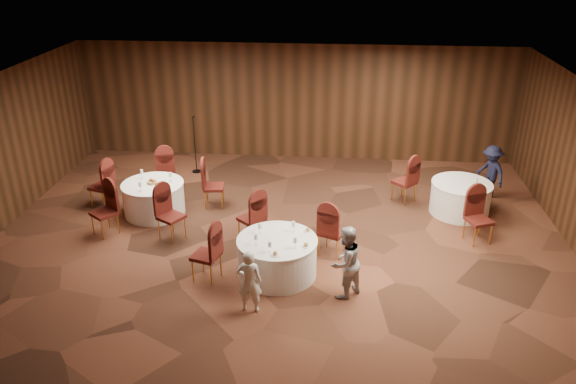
# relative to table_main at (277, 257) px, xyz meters

# --- Properties ---
(ground) EXTENTS (12.00, 12.00, 0.00)m
(ground) POSITION_rel_table_main_xyz_m (-0.11, 1.12, -0.38)
(ground) COLOR black
(ground) RESTS_ON ground
(room_shell) EXTENTS (12.00, 12.00, 12.00)m
(room_shell) POSITION_rel_table_main_xyz_m (-0.11, 1.12, 1.59)
(room_shell) COLOR silver
(room_shell) RESTS_ON ground
(table_main) EXTENTS (1.50, 1.50, 0.74)m
(table_main) POSITION_rel_table_main_xyz_m (0.00, 0.00, 0.00)
(table_main) COLOR white
(table_main) RESTS_ON ground
(table_left) EXTENTS (1.39, 1.39, 0.74)m
(table_left) POSITION_rel_table_main_xyz_m (-3.06, 2.27, 0.00)
(table_left) COLOR white
(table_left) RESTS_ON ground
(table_right) EXTENTS (1.35, 1.35, 0.74)m
(table_right) POSITION_rel_table_main_xyz_m (3.89, 2.92, -0.00)
(table_right) COLOR white
(table_right) RESTS_ON ground
(chairs_main) EXTENTS (2.95, 2.20, 1.00)m
(chairs_main) POSITION_rel_table_main_xyz_m (-0.31, 0.61, 0.12)
(chairs_main) COLOR #3F0F0C
(chairs_main) RESTS_ON ground
(chairs_left) EXTENTS (3.21, 3.13, 1.00)m
(chairs_left) POSITION_rel_table_main_xyz_m (-3.09, 2.27, 0.12)
(chairs_left) COLOR #3F0F0C
(chairs_left) RESTS_ON ground
(chairs_right) EXTENTS (2.04, 2.55, 1.00)m
(chairs_right) POSITION_rel_table_main_xyz_m (3.34, 2.51, 0.12)
(chairs_right) COLOR #3F0F0C
(chairs_right) RESTS_ON ground
(tabletop_main) EXTENTS (1.01, 1.06, 0.22)m
(tabletop_main) POSITION_rel_table_main_xyz_m (0.15, -0.10, 0.47)
(tabletop_main) COLOR silver
(tabletop_main) RESTS_ON table_main
(tabletop_left) EXTENTS (0.77, 0.76, 0.22)m
(tabletop_left) POSITION_rel_table_main_xyz_m (-3.07, 2.27, 0.45)
(tabletop_left) COLOR silver
(tabletop_left) RESTS_ON table_left
(tabletop_right) EXTENTS (0.08, 0.08, 0.22)m
(tabletop_right) POSITION_rel_table_main_xyz_m (4.13, 2.71, 0.52)
(tabletop_right) COLOR silver
(tabletop_right) RESTS_ON table_right
(mic_stand) EXTENTS (0.24, 0.24, 1.54)m
(mic_stand) POSITION_rel_table_main_xyz_m (-2.69, 4.76, 0.07)
(mic_stand) COLOR black
(mic_stand) RESTS_ON ground
(woman_a) EXTENTS (0.43, 0.28, 1.17)m
(woman_a) POSITION_rel_table_main_xyz_m (-0.34, -1.16, 0.21)
(woman_a) COLOR silver
(woman_a) RESTS_ON ground
(woman_b) EXTENTS (0.83, 0.83, 1.36)m
(woman_b) POSITION_rel_table_main_xyz_m (1.25, -0.57, 0.30)
(woman_b) COLOR #A5A4A9
(woman_b) RESTS_ON ground
(man_c) EXTENTS (0.83, 0.97, 1.30)m
(man_c) POSITION_rel_table_main_xyz_m (4.74, 3.86, 0.28)
(man_c) COLOR black
(man_c) RESTS_ON ground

